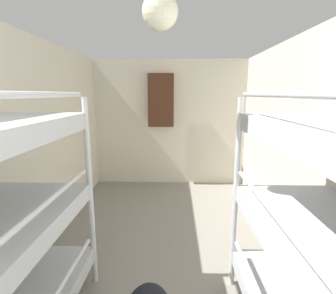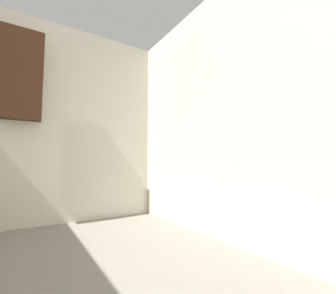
{
  "view_description": "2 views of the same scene",
  "coord_description": "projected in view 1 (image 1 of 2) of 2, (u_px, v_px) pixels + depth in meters",
  "views": [
    {
      "loc": [
        0.11,
        0.33,
        1.63
      ],
      "look_at": [
        0.01,
        3.61,
        0.96
      ],
      "focal_mm": 28.0,
      "sensor_mm": 36.0,
      "label": 1
    },
    {
      "loc": [
        -0.06,
        2.32,
        0.63
      ],
      "look_at": [
        0.81,
        3.67,
        0.76
      ],
      "focal_mm": 24.0,
      "sensor_mm": 36.0,
      "label": 2
    }
  ],
  "objects": [
    {
      "name": "wall_right",
      "position": [
        326.0,
        157.0,
        2.19
      ],
      "size": [
        0.06,
        5.13,
        2.22
      ],
      "color": "beige",
      "rests_on": "ground_plane"
    },
    {
      "name": "ceiling_light",
      "position": [
        160.0,
        11.0,
        1.71
      ],
      "size": [
        0.24,
        0.24,
        0.24
      ],
      "color": "#F4EFCC"
    },
    {
      "name": "hanging_coat",
      "position": [
        161.0,
        100.0,
        4.5
      ],
      "size": [
        0.44,
        0.12,
        0.9
      ],
      "color": "#472819"
    },
    {
      "name": "wall_back",
      "position": [
        170.0,
        123.0,
        4.72
      ],
      "size": [
        2.8,
        0.06,
        2.22
      ],
      "color": "beige",
      "rests_on": "ground_plane"
    },
    {
      "name": "wall_left",
      "position": [
        6.0,
        155.0,
        2.28
      ],
      "size": [
        0.06,
        5.13,
        2.22
      ],
      "color": "beige",
      "rests_on": "ground_plane"
    }
  ]
}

